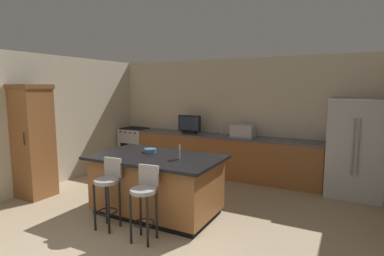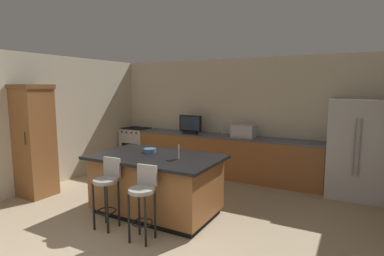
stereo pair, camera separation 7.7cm
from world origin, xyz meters
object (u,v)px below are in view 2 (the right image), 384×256
at_px(bar_stool_right, 143,196).
at_px(cell_phone, 172,160).
at_px(fruit_bowl, 150,150).
at_px(cabinet_tower, 34,139).
at_px(kitchen_island, 156,184).
at_px(tv_monitor, 190,125).
at_px(microwave, 244,131).
at_px(bar_stool_left, 107,186).
at_px(refrigerator, 356,149).
at_px(range_oven, 137,146).

distance_m(bar_stool_right, cell_phone, 0.74).
bearing_deg(fruit_bowl, cell_phone, -25.40).
bearing_deg(cabinet_tower, cell_phone, 4.95).
height_order(kitchen_island, cabinet_tower, cabinet_tower).
relative_size(kitchen_island, tv_monitor, 3.59).
height_order(cabinet_tower, microwave, cabinet_tower).
xyz_separation_m(tv_monitor, fruit_bowl, (0.45, -2.22, -0.16)).
distance_m(kitchen_island, fruit_bowl, 0.56).
xyz_separation_m(microwave, bar_stool_left, (-0.94, -3.16, -0.46)).
xyz_separation_m(refrigerator, microwave, (-2.16, 0.07, 0.17)).
xyz_separation_m(bar_stool_left, cell_phone, (0.70, 0.60, 0.34)).
height_order(kitchen_island, microwave, microwave).
xyz_separation_m(refrigerator, cell_phone, (-2.39, -2.48, 0.04)).
xyz_separation_m(cabinet_tower, tv_monitor, (1.76, 2.75, 0.06)).
xyz_separation_m(refrigerator, cabinet_tower, (-5.20, -2.72, 0.17)).
height_order(range_oven, bar_stool_right, bar_stool_right).
relative_size(kitchen_island, fruit_bowl, 10.07).
relative_size(tv_monitor, fruit_bowl, 2.81).
xyz_separation_m(range_oven, bar_stool_right, (2.65, -3.21, 0.12)).
bearing_deg(tv_monitor, kitchen_island, -74.12).
relative_size(bar_stool_left, bar_stool_right, 1.02).
distance_m(range_oven, bar_stool_left, 3.73).
relative_size(refrigerator, tv_monitor, 3.16).
height_order(bar_stool_right, fruit_bowl, fruit_bowl).
xyz_separation_m(kitchen_island, cabinet_tower, (-2.43, -0.38, 0.59)).
height_order(kitchen_island, fruit_bowl, fruit_bowl).
distance_m(range_oven, fruit_bowl, 3.11).
bearing_deg(fruit_bowl, tv_monitor, 101.40).
bearing_deg(bar_stool_right, refrigerator, 46.00).
height_order(bar_stool_left, fruit_bowl, fruit_bowl).
bearing_deg(kitchen_island, microwave, 75.79).
bearing_deg(cabinet_tower, tv_monitor, 57.39).
xyz_separation_m(kitchen_island, bar_stool_left, (-0.33, -0.74, 0.13)).
distance_m(cabinet_tower, cell_phone, 2.82).
distance_m(bar_stool_left, fruit_bowl, 0.97).
bearing_deg(bar_stool_right, kitchen_island, 107.50).
relative_size(refrigerator, cell_phone, 11.99).
distance_m(refrigerator, fruit_bowl, 3.72).
distance_m(refrigerator, cell_phone, 3.45).
height_order(kitchen_island, refrigerator, refrigerator).
distance_m(kitchen_island, cell_phone, 0.61).
height_order(refrigerator, cabinet_tower, cabinet_tower).
bearing_deg(range_oven, refrigerator, -0.82).
distance_m(refrigerator, cabinet_tower, 5.88).
bearing_deg(microwave, kitchen_island, -104.21).
xyz_separation_m(kitchen_island, microwave, (0.61, 2.42, 0.59)).
distance_m(microwave, fruit_bowl, 2.42).
bearing_deg(cabinet_tower, bar_stool_right, -8.40).
distance_m(range_oven, tv_monitor, 1.76).
bearing_deg(refrigerator, cell_phone, -133.97).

